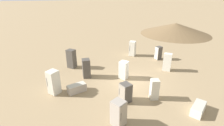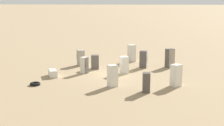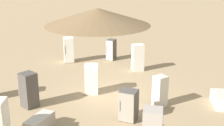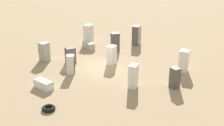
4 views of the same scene
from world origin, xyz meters
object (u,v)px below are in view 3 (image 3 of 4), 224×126
Objects in this scene: discarded_fridge_0 at (91,79)px; discarded_fridge_7 at (28,90)px; discarded_fridge_1 at (160,91)px; discarded_fridge_8 at (40,124)px; discarded_fridge_3 at (128,105)px; discarded_fridge_6 at (138,58)px; discarded_fridge_2 at (69,50)px; discarded_fridge_4 at (220,100)px; discarded_fridge_10 at (111,50)px.

discarded_fridge_7 reaches higher than discarded_fridge_0.
discarded_fridge_1 is 0.90× the size of discarded_fridge_7.
discarded_fridge_0 reaches higher than discarded_fridge_8.
discarded_fridge_3 is 0.80× the size of discarded_fridge_6.
discarded_fridge_2 is 1.26× the size of discarded_fridge_3.
discarded_fridge_7 is (-2.34, -7.58, -0.01)m from discarded_fridge_6.
discarded_fridge_3 is at bearing -63.58° from discarded_fridge_7.
discarded_fridge_1 is at bearing 6.02° from discarded_fridge_4.
discarded_fridge_3 is (3.11, -1.69, -0.11)m from discarded_fridge_0.
discarded_fridge_0 is 0.94× the size of discarded_fridge_7.
discarded_fridge_1 is at bearing -115.27° from discarded_fridge_3.
discarded_fridge_0 is 4.72m from discarded_fridge_6.
discarded_fridge_7 is 2.67m from discarded_fridge_8.
discarded_fridge_1 is 5.98m from discarded_fridge_8.
discarded_fridge_0 reaches higher than discarded_fridge_3.
discarded_fridge_0 is 6.72m from discarded_fridge_4.
discarded_fridge_6 is at bearing -75.14° from discarded_fridge_3.
discarded_fridge_7 is at bearing 89.07° from discarded_fridge_10.
discarded_fridge_0 reaches higher than discarded_fridge_4.
discarded_fridge_0 is at bearing 98.99° from discarded_fridge_2.
discarded_fridge_0 is at bearing 120.56° from discarded_fridge_1.
discarded_fridge_7 is (-8.20, -4.83, 0.57)m from discarded_fridge_4.
discarded_fridge_3 is at bearing 103.63° from discarded_fridge_2.
discarded_fridge_6 reaches higher than discarded_fridge_0.
discarded_fridge_6 is (0.56, 4.69, 0.07)m from discarded_fridge_0.
discarded_fridge_0 is 1.08× the size of discarded_fridge_10.
discarded_fridge_2 is 7.37m from discarded_fridge_7.
discarded_fridge_1 reaches higher than discarded_fridge_10.
discarded_fridge_8 is 1.00× the size of discarded_fridge_10.
discarded_fridge_0 is at bearing 106.64° from discarded_fridge_10.
discarded_fridge_2 is at bearing 91.75° from discarded_fridge_1.
discarded_fridge_2 reaches higher than discarded_fridge_1.
discarded_fridge_4 is (2.63, 1.56, -0.48)m from discarded_fridge_1.
discarded_fridge_2 is at bearing -66.44° from discarded_fridge_8.
discarded_fridge_6 is at bearing -37.24° from discarded_fridge_0.
discarded_fridge_8 is (-2.80, -2.77, -0.38)m from discarded_fridge_3.
discarded_fridge_8 is at bearing 137.56° from discarded_fridge_6.
discarded_fridge_0 is 1.05× the size of discarded_fridge_1.
discarded_fridge_8 is at bearing 37.74° from discarded_fridge_3.
discarded_fridge_10 is (-5.96, 5.57, -0.03)m from discarded_fridge_1.
discarded_fridge_7 is 1.16× the size of discarded_fridge_10.
discarded_fridge_1 reaches higher than discarded_fridge_8.
discarded_fridge_8 is 10.70m from discarded_fridge_10.
discarded_fridge_8 reaches higher than discarded_fridge_4.
discarded_fridge_10 is at bearing -62.30° from discarded_fridge_3.
discarded_fridge_1 is at bearing 133.57° from discarded_fridge_10.
discarded_fridge_10 reaches higher than discarded_fridge_3.
discarded_fridge_1 is at bearing 116.83° from discarded_fridge_2.
discarded_fridge_0 is 0.99× the size of discarded_fridge_4.
discarded_fridge_1 reaches higher than discarded_fridge_3.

